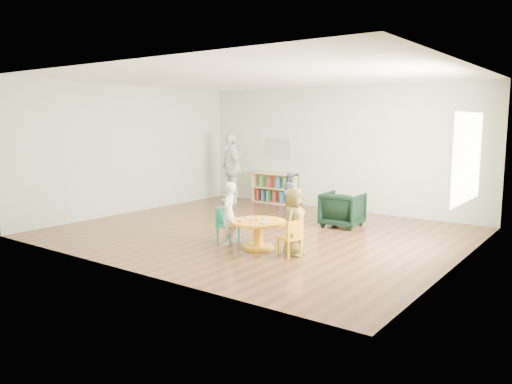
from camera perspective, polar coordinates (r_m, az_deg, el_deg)
room at (r=8.97m, az=0.48°, el=7.27°), size 7.10×7.00×2.80m
activity_table at (r=8.01m, az=0.27°, el=-4.27°), size 0.89×0.89×0.49m
kid_chair_left at (r=8.38m, az=-3.43°, el=-3.63°), size 0.33×0.33×0.60m
kid_chair_right at (r=7.52m, az=4.04°, el=-5.13°), size 0.38×0.38×0.57m
bookshelf at (r=12.36m, az=2.14°, el=0.40°), size 1.20×0.30×0.75m
alphabet_poster at (r=12.36m, az=2.54°, el=4.98°), size 0.74×0.01×0.54m
armchair at (r=9.74m, az=9.87°, el=-1.99°), size 0.76×0.78×0.67m
child_left at (r=8.22m, az=-3.15°, el=-2.45°), size 0.37×0.44×1.04m
child_right at (r=7.57m, az=4.35°, el=-3.39°), size 0.42×0.56×1.03m
toddler at (r=11.37m, az=3.98°, el=0.10°), size 0.55×0.53×0.89m
adult_caretaker at (r=12.32m, az=-2.85°, el=2.70°), size 1.09×0.87×1.73m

